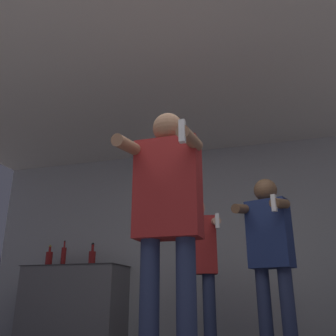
{
  "coord_description": "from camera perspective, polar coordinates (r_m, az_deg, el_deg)",
  "views": [
    {
      "loc": [
        0.55,
        -1.73,
        0.52
      ],
      "look_at": [
        -0.12,
        0.58,
        1.38
      ],
      "focal_mm": 40.0,
      "sensor_mm": 36.0,
      "label": 1
    }
  ],
  "objects": [
    {
      "name": "bottle_green_wine",
      "position": [
        5.46,
        -15.65,
        -12.86
      ],
      "size": [
        0.07,
        0.07,
        0.36
      ],
      "color": "maroon",
      "rests_on": "counter"
    },
    {
      "name": "person_man_side",
      "position": [
        3.43,
        15.34,
        -11.81
      ],
      "size": [
        0.5,
        0.52,
        1.58
      ],
      "color": "navy",
      "rests_on": "ground_plane"
    },
    {
      "name": "ceiling_slab",
      "position": [
        3.93,
        5.76,
        11.98
      ],
      "size": [
        7.0,
        3.67,
        0.05
      ],
      "color": "silver",
      "rests_on": "wall_back"
    },
    {
      "name": "person_spectator_back",
      "position": [
        3.92,
        4.46,
        -13.81
      ],
      "size": [
        0.53,
        0.55,
        1.56
      ],
      "color": "navy",
      "rests_on": "ground_plane"
    },
    {
      "name": "person_woman_foreground",
      "position": [
        2.46,
        -0.07,
        -6.61
      ],
      "size": [
        0.5,
        0.52,
        1.79
      ],
      "color": "navy",
      "rests_on": "ground_plane"
    },
    {
      "name": "wall_back",
      "position": [
        5.0,
        9.74,
        -10.67
      ],
      "size": [
        7.0,
        0.06,
        2.55
      ],
      "color": "#B2B7BC",
      "rests_on": "ground_plane"
    },
    {
      "name": "bottle_short_whiskey",
      "position": [
        5.25,
        -11.5,
        -13.21
      ],
      "size": [
        0.09,
        0.09,
        0.31
      ],
      "color": "maroon",
      "rests_on": "counter"
    },
    {
      "name": "bottle_clear_vodka",
      "position": [
        5.58,
        -17.69,
        -13.05
      ],
      "size": [
        0.09,
        0.09,
        0.3
      ],
      "color": "maroon",
      "rests_on": "counter"
    },
    {
      "name": "counter",
      "position": [
        5.26,
        -14.22,
        -19.51
      ],
      "size": [
        1.33,
        0.63,
        0.96
      ],
      "color": "slate",
      "rests_on": "ground_plane"
    }
  ]
}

